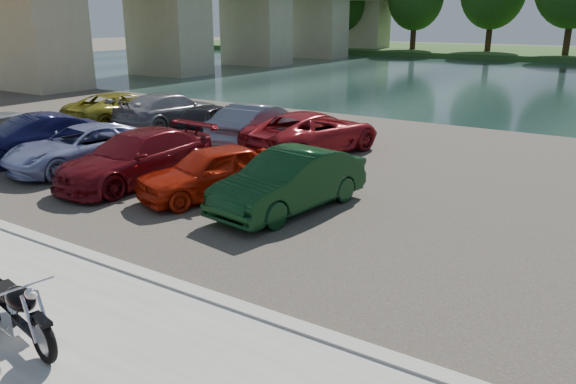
% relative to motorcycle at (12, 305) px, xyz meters
% --- Properties ---
extents(ground, '(200.00, 200.00, 0.00)m').
position_rel_motorcycle_xyz_m(ground, '(1.35, 0.44, -0.56)').
color(ground, '#595447').
rests_on(ground, ground).
extents(kerb, '(60.00, 0.30, 0.14)m').
position_rel_motorcycle_xyz_m(kerb, '(1.35, 2.44, -0.49)').
color(kerb, '#A29F98').
rests_on(kerb, ground).
extents(parking_lot, '(60.00, 18.00, 0.04)m').
position_rel_motorcycle_xyz_m(parking_lot, '(1.35, 11.44, -0.54)').
color(parking_lot, '#3B3630').
rests_on(parking_lot, ground).
extents(river, '(120.00, 40.00, 0.00)m').
position_rel_motorcycle_xyz_m(river, '(1.35, 40.44, -0.56)').
color(river, '#1B3231').
rests_on(river, ground).
extents(bridge, '(7.00, 56.00, 8.55)m').
position_rel_motorcycle_xyz_m(bridge, '(-26.65, 41.46, 4.96)').
color(bridge, tan).
rests_on(bridge, ground).
extents(motorcycle, '(2.31, 0.84, 1.05)m').
position_rel_motorcycle_xyz_m(motorcycle, '(0.00, 0.00, 0.00)').
color(motorcycle, black).
rests_on(motorcycle, promenade).
extents(car_1, '(2.72, 4.77, 1.49)m').
position_rel_motorcycle_xyz_m(car_1, '(-9.51, 6.59, 0.22)').
color(car_1, '#111136').
rests_on(car_1, parking_lot).
extents(car_2, '(2.90, 5.07, 1.33)m').
position_rel_motorcycle_xyz_m(car_2, '(-7.33, 6.87, 0.15)').
color(car_2, '#848FC1').
rests_on(car_2, parking_lot).
extents(car_3, '(2.25, 5.09, 1.45)m').
position_rel_motorcycle_xyz_m(car_3, '(-4.73, 6.75, 0.20)').
color(car_3, maroon).
rests_on(car_3, parking_lot).
extents(car_4, '(2.93, 4.31, 1.36)m').
position_rel_motorcycle_xyz_m(car_4, '(-2.04, 6.86, 0.16)').
color(car_4, '#B9210C').
rests_on(car_4, parking_lot).
extents(car_5, '(2.15, 4.59, 1.46)m').
position_rel_motorcycle_xyz_m(car_5, '(0.25, 7.09, 0.21)').
color(car_5, '#0E3416').
rests_on(car_5, parking_lot).
extents(car_6, '(2.65, 5.27, 1.43)m').
position_rel_motorcycle_xyz_m(car_6, '(-12.12, 12.70, 0.19)').
color(car_6, olive).
rests_on(car_6, parking_lot).
extents(car_7, '(2.46, 5.30, 1.50)m').
position_rel_motorcycle_xyz_m(car_7, '(-9.79, 13.24, 0.23)').
color(car_7, gray).
rests_on(car_7, parking_lot).
extents(car_8, '(2.23, 4.18, 1.35)m').
position_rel_motorcycle_xyz_m(car_8, '(-7.16, 12.76, 0.15)').
color(car_8, black).
rests_on(car_8, parking_lot).
extents(car_9, '(1.88, 4.74, 1.53)m').
position_rel_motorcycle_xyz_m(car_9, '(-4.73, 12.64, 0.25)').
color(car_9, slate).
rests_on(car_9, parking_lot).
extents(car_10, '(3.46, 5.68, 1.47)m').
position_rel_motorcycle_xyz_m(car_10, '(-2.33, 12.55, 0.21)').
color(car_10, maroon).
rests_on(car_10, parking_lot).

